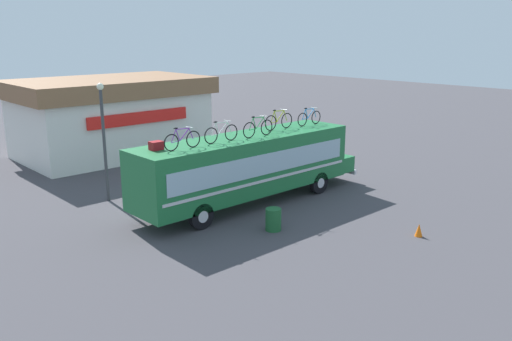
{
  "coord_description": "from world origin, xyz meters",
  "views": [
    {
      "loc": [
        -15.14,
        -17.03,
        7.53
      ],
      "look_at": [
        0.63,
        0.0,
        1.46
      ],
      "focal_mm": 37.07,
      "sensor_mm": 36.0,
      "label": 1
    }
  ],
  "objects_px": {
    "rooftop_bicycle_1": "(182,140)",
    "traffic_cone": "(419,230)",
    "luggage_bag_1": "(156,146)",
    "rooftop_bicycle_2": "(221,133)",
    "rooftop_bicycle_5": "(309,118)",
    "trash_bin": "(273,219)",
    "rooftop_bicycle_3": "(258,128)",
    "street_lamp": "(104,133)",
    "rooftop_bicycle_4": "(279,121)",
    "bus": "(248,164)"
  },
  "relations": [
    {
      "from": "trash_bin",
      "to": "luggage_bag_1",
      "type": "bearing_deg",
      "value": 131.0
    },
    {
      "from": "rooftop_bicycle_3",
      "to": "traffic_cone",
      "type": "height_order",
      "value": "rooftop_bicycle_3"
    },
    {
      "from": "trash_bin",
      "to": "rooftop_bicycle_3",
      "type": "bearing_deg",
      "value": 57.83
    },
    {
      "from": "rooftop_bicycle_2",
      "to": "rooftop_bicycle_3",
      "type": "bearing_deg",
      "value": -4.61
    },
    {
      "from": "bus",
      "to": "traffic_cone",
      "type": "xyz_separation_m",
      "value": [
        2.07,
        -7.4,
        -1.58
      ]
    },
    {
      "from": "rooftop_bicycle_1",
      "to": "trash_bin",
      "type": "distance_m",
      "value": 4.71
    },
    {
      "from": "street_lamp",
      "to": "rooftop_bicycle_2",
      "type": "bearing_deg",
      "value": -61.27
    },
    {
      "from": "rooftop_bicycle_4",
      "to": "trash_bin",
      "type": "xyz_separation_m",
      "value": [
        -3.66,
        -3.39,
        -3.08
      ]
    },
    {
      "from": "trash_bin",
      "to": "rooftop_bicycle_4",
      "type": "bearing_deg",
      "value": 42.79
    },
    {
      "from": "rooftop_bicycle_3",
      "to": "rooftop_bicycle_4",
      "type": "relative_size",
      "value": 0.97
    },
    {
      "from": "rooftop_bicycle_2",
      "to": "rooftop_bicycle_5",
      "type": "height_order",
      "value": "rooftop_bicycle_2"
    },
    {
      "from": "rooftop_bicycle_1",
      "to": "rooftop_bicycle_2",
      "type": "height_order",
      "value": "rooftop_bicycle_2"
    },
    {
      "from": "rooftop_bicycle_5",
      "to": "trash_bin",
      "type": "distance_m",
      "value": 7.15
    },
    {
      "from": "rooftop_bicycle_5",
      "to": "street_lamp",
      "type": "bearing_deg",
      "value": 151.44
    },
    {
      "from": "trash_bin",
      "to": "street_lamp",
      "type": "distance_m",
      "value": 8.84
    },
    {
      "from": "rooftop_bicycle_4",
      "to": "traffic_cone",
      "type": "height_order",
      "value": "rooftop_bicycle_4"
    },
    {
      "from": "rooftop_bicycle_1",
      "to": "rooftop_bicycle_4",
      "type": "bearing_deg",
      "value": 5.37
    },
    {
      "from": "rooftop_bicycle_3",
      "to": "traffic_cone",
      "type": "distance_m",
      "value": 7.92
    },
    {
      "from": "bus",
      "to": "luggage_bag_1",
      "type": "distance_m",
      "value": 4.78
    },
    {
      "from": "rooftop_bicycle_2",
      "to": "street_lamp",
      "type": "relative_size",
      "value": 0.33
    },
    {
      "from": "traffic_cone",
      "to": "trash_bin",
      "type": "bearing_deg",
      "value": 130.56
    },
    {
      "from": "bus",
      "to": "street_lamp",
      "type": "xyz_separation_m",
      "value": [
        -4.49,
        4.7,
        1.34
      ]
    },
    {
      "from": "rooftop_bicycle_1",
      "to": "street_lamp",
      "type": "xyz_separation_m",
      "value": [
        -0.75,
        5.04,
        -0.33
      ]
    },
    {
      "from": "trash_bin",
      "to": "rooftop_bicycle_1",
      "type": "bearing_deg",
      "value": 127.73
    },
    {
      "from": "luggage_bag_1",
      "to": "rooftop_bicycle_1",
      "type": "xyz_separation_m",
      "value": [
        0.8,
        -0.61,
        0.2
      ]
    },
    {
      "from": "rooftop_bicycle_4",
      "to": "street_lamp",
      "type": "bearing_deg",
      "value": 145.8
    },
    {
      "from": "rooftop_bicycle_3",
      "to": "rooftop_bicycle_5",
      "type": "xyz_separation_m",
      "value": [
        3.89,
        0.48,
        -0.02
      ]
    },
    {
      "from": "bus",
      "to": "rooftop_bicycle_1",
      "type": "distance_m",
      "value": 4.11
    },
    {
      "from": "trash_bin",
      "to": "street_lamp",
      "type": "bearing_deg",
      "value": 110.5
    },
    {
      "from": "luggage_bag_1",
      "to": "rooftop_bicycle_2",
      "type": "xyz_separation_m",
      "value": [
        2.79,
        -0.56,
        0.21
      ]
    },
    {
      "from": "bus",
      "to": "rooftop_bicycle_3",
      "type": "xyz_separation_m",
      "value": [
        0.17,
        -0.44,
        1.68
      ]
    },
    {
      "from": "rooftop_bicycle_5",
      "to": "street_lamp",
      "type": "xyz_separation_m",
      "value": [
        -8.56,
        4.66,
        -0.32
      ]
    },
    {
      "from": "luggage_bag_1",
      "to": "street_lamp",
      "type": "xyz_separation_m",
      "value": [
        0.06,
        4.43,
        -0.12
      ]
    },
    {
      "from": "traffic_cone",
      "to": "luggage_bag_1",
      "type": "bearing_deg",
      "value": 130.75
    },
    {
      "from": "bus",
      "to": "rooftop_bicycle_4",
      "type": "xyz_separation_m",
      "value": [
        2.11,
        0.21,
        1.69
      ]
    },
    {
      "from": "rooftop_bicycle_3",
      "to": "traffic_cone",
      "type": "xyz_separation_m",
      "value": [
        1.9,
        -6.96,
        -3.26
      ]
    },
    {
      "from": "bus",
      "to": "rooftop_bicycle_3",
      "type": "height_order",
      "value": "rooftop_bicycle_3"
    },
    {
      "from": "luggage_bag_1",
      "to": "trash_bin",
      "type": "distance_m",
      "value": 5.39
    },
    {
      "from": "rooftop_bicycle_1",
      "to": "traffic_cone",
      "type": "xyz_separation_m",
      "value": [
        5.81,
        -7.06,
        -3.25
      ]
    },
    {
      "from": "street_lamp",
      "to": "rooftop_bicycle_5",
      "type": "bearing_deg",
      "value": -28.56
    },
    {
      "from": "rooftop_bicycle_2",
      "to": "rooftop_bicycle_4",
      "type": "xyz_separation_m",
      "value": [
        3.87,
        0.5,
        0.02
      ]
    },
    {
      "from": "rooftop_bicycle_3",
      "to": "rooftop_bicycle_2",
      "type": "bearing_deg",
      "value": 175.39
    },
    {
      "from": "rooftop_bicycle_1",
      "to": "traffic_cone",
      "type": "height_order",
      "value": "rooftop_bicycle_1"
    },
    {
      "from": "luggage_bag_1",
      "to": "rooftop_bicycle_1",
      "type": "height_order",
      "value": "rooftop_bicycle_1"
    },
    {
      "from": "rooftop_bicycle_1",
      "to": "traffic_cone",
      "type": "bearing_deg",
      "value": -50.55
    },
    {
      "from": "rooftop_bicycle_1",
      "to": "trash_bin",
      "type": "bearing_deg",
      "value": -52.27
    },
    {
      "from": "bus",
      "to": "rooftop_bicycle_5",
      "type": "bearing_deg",
      "value": 0.61
    },
    {
      "from": "rooftop_bicycle_1",
      "to": "rooftop_bicycle_3",
      "type": "relative_size",
      "value": 0.98
    },
    {
      "from": "rooftop_bicycle_3",
      "to": "trash_bin",
      "type": "bearing_deg",
      "value": -122.17
    },
    {
      "from": "traffic_cone",
      "to": "rooftop_bicycle_4",
      "type": "bearing_deg",
      "value": 89.67
    }
  ]
}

